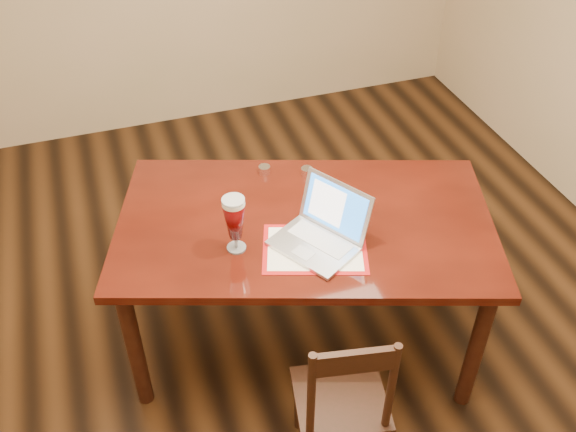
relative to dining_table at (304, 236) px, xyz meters
name	(u,v)px	position (x,y,z in m)	size (l,w,h in m)	color
ground	(290,339)	(-0.07, 0.00, -0.74)	(5.00, 5.00, 0.00)	black
room_shell	(290,36)	(-0.07, 0.00, 1.02)	(4.51, 5.01, 2.71)	tan
dining_table	(304,236)	(0.00, 0.00, 0.00)	(1.99, 1.51, 1.11)	#451109
dining_chair	(342,402)	(-0.08, -0.73, -0.30)	(0.45, 0.44, 0.92)	black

